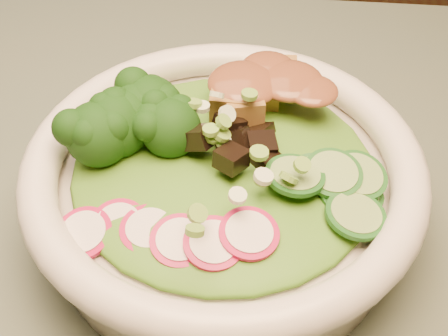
# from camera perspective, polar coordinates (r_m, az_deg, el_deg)

# --- Properties ---
(dining_table) EXTENTS (1.20, 0.80, 0.75)m
(dining_table) POSITION_cam_1_polar(r_m,az_deg,el_deg) (0.65, -19.82, -11.44)
(dining_table) COLOR black
(dining_table) RESTS_ON ground
(salad_bowl) EXTENTS (0.31, 0.31, 0.08)m
(salad_bowl) POSITION_cam_1_polar(r_m,az_deg,el_deg) (0.49, 0.00, -1.79)
(salad_bowl) COLOR silver
(salad_bowl) RESTS_ON dining_table
(lettuce_bed) EXTENTS (0.23, 0.23, 0.03)m
(lettuce_bed) POSITION_cam_1_polar(r_m,az_deg,el_deg) (0.47, 0.00, 0.09)
(lettuce_bed) COLOR #306815
(lettuce_bed) RESTS_ON salad_bowl
(broccoli_florets) EXTENTS (0.10, 0.08, 0.05)m
(broccoli_florets) POSITION_cam_1_polar(r_m,az_deg,el_deg) (0.49, -7.80, 3.98)
(broccoli_florets) COLOR black
(broccoli_florets) RESTS_ON salad_bowl
(radish_slices) EXTENTS (0.13, 0.05, 0.02)m
(radish_slices) POSITION_cam_1_polar(r_m,az_deg,el_deg) (0.42, -3.93, -6.08)
(radish_slices) COLOR #A70C3E
(radish_slices) RESTS_ON salad_bowl
(cucumber_slices) EXTENTS (0.08, 0.08, 0.04)m
(cucumber_slices) POSITION_cam_1_polar(r_m,az_deg,el_deg) (0.45, 8.62, -1.54)
(cucumber_slices) COLOR #86A55B
(cucumber_slices) RESTS_ON salad_bowl
(mushroom_heap) EXTENTS (0.08, 0.08, 0.05)m
(mushroom_heap) POSITION_cam_1_polar(r_m,az_deg,el_deg) (0.47, 0.71, 2.62)
(mushroom_heap) COLOR black
(mushroom_heap) RESTS_ON salad_bowl
(tofu_cubes) EXTENTS (0.11, 0.07, 0.04)m
(tofu_cubes) POSITION_cam_1_polar(r_m,az_deg,el_deg) (0.51, 3.60, 6.32)
(tofu_cubes) COLOR olive
(tofu_cubes) RESTS_ON salad_bowl
(peanut_sauce) EXTENTS (0.08, 0.06, 0.02)m
(peanut_sauce) POSITION_cam_1_polar(r_m,az_deg,el_deg) (0.50, 3.67, 7.64)
(peanut_sauce) COLOR brown
(peanut_sauce) RESTS_ON tofu_cubes
(scallion_garnish) EXTENTS (0.22, 0.22, 0.03)m
(scallion_garnish) POSITION_cam_1_polar(r_m,az_deg,el_deg) (0.45, 0.00, 2.62)
(scallion_garnish) COLOR #6EA139
(scallion_garnish) RESTS_ON salad_bowl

